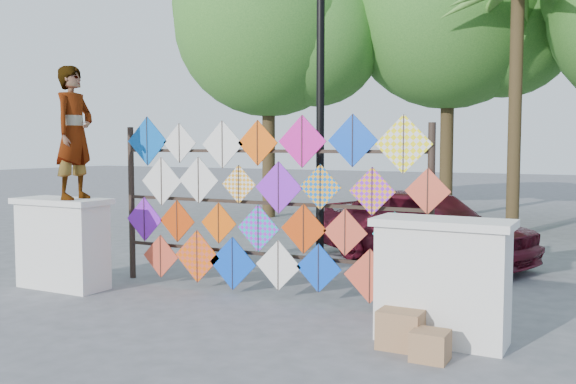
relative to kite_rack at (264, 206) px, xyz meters
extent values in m
plane|color=slate|center=(-0.05, -0.73, -1.22)|extent=(80.00, 80.00, 0.00)
cube|color=silver|center=(-2.75, -0.93, -0.62)|extent=(1.30, 0.55, 1.20)
cube|color=silver|center=(-2.75, -0.93, 0.02)|extent=(1.40, 0.65, 0.08)
cube|color=silver|center=(2.65, -0.93, -0.62)|extent=(1.30, 0.55, 1.20)
cube|color=silver|center=(2.65, -0.93, 0.02)|extent=(1.40, 0.65, 0.08)
cylinder|color=black|center=(-2.35, 0.07, -0.07)|extent=(0.09, 0.09, 2.30)
cylinder|color=black|center=(2.25, 0.07, -0.07)|extent=(0.09, 0.09, 2.30)
cube|color=black|center=(-0.05, 0.07, -0.67)|extent=(4.60, 0.04, 0.04)
cube|color=black|center=(-0.05, 0.07, 0.03)|extent=(4.60, 0.04, 0.04)
cube|color=black|center=(-0.05, 0.07, 0.73)|extent=(4.60, 0.04, 0.04)
cube|color=#0857BB|center=(-1.98, 0.01, 0.87)|extent=(0.73, 0.01, 0.73)
cube|color=black|center=(-1.98, 0.00, 0.87)|extent=(0.01, 0.01, 0.71)
cube|color=silver|center=(-1.39, 0.01, 0.84)|extent=(0.57, 0.01, 0.57)
cube|color=black|center=(-1.39, 0.00, 0.84)|extent=(0.01, 0.01, 0.56)
cube|color=silver|center=(-0.66, 0.01, 0.82)|extent=(0.66, 0.01, 0.66)
cube|color=black|center=(-0.66, 0.00, 0.82)|extent=(0.01, 0.01, 0.65)
cube|color=#F25607|center=(-0.10, 0.01, 0.84)|extent=(0.62, 0.01, 0.62)
cube|color=black|center=(-0.10, 0.00, 0.84)|extent=(0.01, 0.01, 0.60)
cube|color=#D81491|center=(0.57, 0.01, 0.86)|extent=(0.69, 0.01, 0.69)
cube|color=black|center=(0.57, 0.00, 0.86)|extent=(0.01, 0.01, 0.67)
cube|color=blue|center=(1.27, 0.01, 0.87)|extent=(0.67, 0.01, 0.67)
cube|color=black|center=(1.27, 0.00, 0.87)|extent=(0.01, 0.01, 0.65)
cube|color=silver|center=(1.92, 0.01, 0.83)|extent=(0.72, 0.01, 0.72)
cube|color=black|center=(1.92, 0.00, 0.83)|extent=(0.01, 0.01, 0.71)
cube|color=silver|center=(-1.69, -0.03, 0.29)|extent=(0.71, 0.01, 0.71)
cube|color=black|center=(-1.69, -0.04, 0.29)|extent=(0.01, 0.01, 0.70)
cube|color=silver|center=(-1.04, -0.03, 0.32)|extent=(0.66, 0.01, 0.66)
cube|color=black|center=(-1.04, -0.04, 0.32)|extent=(0.01, 0.01, 0.65)
cube|color=silver|center=(-0.37, -0.03, 0.28)|extent=(0.53, 0.01, 0.53)
cube|color=black|center=(-0.37, -0.04, 0.28)|extent=(0.01, 0.01, 0.52)
cube|color=#8A1DDA|center=(0.25, -0.03, 0.25)|extent=(0.70, 0.01, 0.70)
cube|color=black|center=(0.25, -0.04, 0.25)|extent=(0.01, 0.01, 0.68)
cube|color=#0857BB|center=(0.85, -0.03, 0.28)|extent=(0.59, 0.01, 0.59)
cube|color=black|center=(0.85, -0.04, 0.28)|extent=(0.01, 0.01, 0.58)
cube|color=#8A1DDA|center=(1.55, -0.03, 0.25)|extent=(0.60, 0.01, 0.60)
cube|color=black|center=(1.55, -0.04, 0.25)|extent=(0.01, 0.01, 0.59)
cube|color=#D2462D|center=(2.23, -0.03, 0.27)|extent=(0.55, 0.01, 0.55)
cube|color=black|center=(2.23, -0.04, 0.27)|extent=(0.01, 0.01, 0.54)
cube|color=#8A1DDA|center=(-1.99, -0.07, -0.28)|extent=(0.65, 0.01, 0.65)
cube|color=black|center=(-1.99, -0.08, -0.28)|extent=(0.01, 0.01, 0.64)
cube|color=#C73A08|center=(-1.39, -0.07, -0.28)|extent=(0.61, 0.01, 0.61)
cube|color=black|center=(-1.39, -0.08, -0.28)|extent=(0.01, 0.01, 0.60)
cube|color=#F25607|center=(-0.68, -0.07, -0.26)|extent=(0.57, 0.01, 0.57)
cube|color=black|center=(-0.68, -0.08, -0.26)|extent=(0.01, 0.01, 0.56)
cube|color=#0BA7B1|center=(-0.04, -0.07, -0.30)|extent=(0.64, 0.01, 0.64)
cube|color=black|center=(-0.04, -0.08, -0.30)|extent=(0.01, 0.01, 0.63)
cube|color=#C73A08|center=(0.63, -0.07, -0.27)|extent=(0.65, 0.01, 0.65)
cube|color=black|center=(0.63, -0.08, -0.27)|extent=(0.01, 0.01, 0.64)
cube|color=#D2462D|center=(1.21, -0.07, -0.27)|extent=(0.60, 0.01, 0.60)
cube|color=black|center=(1.21, -0.08, -0.27)|extent=(0.01, 0.01, 0.58)
cube|color=#0BA7B1|center=(1.85, -0.07, -0.26)|extent=(0.56, 0.01, 0.56)
cube|color=black|center=(1.85, -0.08, -0.26)|extent=(0.01, 0.01, 0.55)
cube|color=#D2462D|center=(-1.66, -0.11, -0.80)|extent=(0.63, 0.01, 0.63)
cube|color=black|center=(-1.66, -0.12, -0.80)|extent=(0.01, 0.01, 0.62)
cube|color=#D2462D|center=(-1.02, -0.11, -0.75)|extent=(0.75, 0.01, 0.75)
cube|color=black|center=(-1.02, -0.12, -0.75)|extent=(0.01, 0.01, 0.74)
cube|color=blue|center=(-0.43, -0.11, -0.80)|extent=(0.74, 0.01, 0.74)
cube|color=black|center=(-0.43, -0.12, -0.80)|extent=(0.01, 0.01, 0.72)
cube|color=silver|center=(0.28, -0.11, -0.77)|extent=(0.67, 0.01, 0.67)
cube|color=black|center=(0.28, -0.12, -0.77)|extent=(0.01, 0.01, 0.66)
cube|color=blue|center=(0.87, -0.11, -0.75)|extent=(0.63, 0.01, 0.63)
cube|color=black|center=(0.87, -0.12, -0.75)|extent=(0.01, 0.01, 0.62)
cube|color=#D2462D|center=(1.56, -0.11, -0.79)|extent=(0.68, 0.01, 0.68)
cube|color=black|center=(1.56, -0.12, -0.79)|extent=(0.01, 0.01, 0.67)
cube|color=#8A1DDA|center=(2.18, -0.11, -0.78)|extent=(0.60, 0.01, 0.60)
cube|color=black|center=(2.18, -0.12, -0.78)|extent=(0.01, 0.01, 0.59)
cylinder|color=#43331C|center=(-4.55, 8.27, 0.71)|extent=(0.36, 0.36, 3.85)
sphere|color=#275E1D|center=(-4.55, 8.27, 4.19)|extent=(5.20, 5.20, 5.20)
sphere|color=#275E1D|center=(-3.25, 8.57, 3.67)|extent=(3.64, 3.64, 3.64)
sphere|color=#275E1D|center=(-5.59, 8.07, 4.71)|extent=(3.38, 3.38, 3.38)
cylinder|color=#43331C|center=(-0.05, 10.27, 0.85)|extent=(0.36, 0.36, 4.12)
sphere|color=#275E1D|center=(-0.05, 10.27, 4.59)|extent=(5.60, 5.60, 5.60)
sphere|color=#275E1D|center=(1.35, 10.57, 4.03)|extent=(3.92, 3.92, 3.92)
cylinder|color=#43331C|center=(2.15, 7.27, 1.53)|extent=(0.28, 0.28, 5.50)
cone|color=#3B6E24|center=(2.15, 8.17, 4.03)|extent=(0.44, 1.82, 1.16)
cone|color=#3B6E24|center=(1.51, 7.91, 4.03)|extent=(1.60, 1.60, 1.16)
imported|color=#99999E|center=(-2.48, -0.93, 0.98)|extent=(0.52, 0.72, 1.84)
imported|color=#540E1C|center=(1.28, 3.32, -0.56)|extent=(4.18, 2.78, 1.32)
cylinder|color=black|center=(0.25, 1.27, 0.88)|extent=(0.12, 0.12, 4.20)
cube|color=#9B734B|center=(2.34, -1.32, -1.02)|extent=(0.44, 0.39, 0.39)
cube|color=#9B734B|center=(2.70, -1.56, -1.07)|extent=(0.34, 0.31, 0.29)
camera|label=1|loc=(4.24, -7.44, 0.82)|focal=40.00mm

